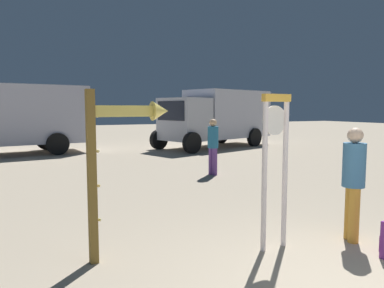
% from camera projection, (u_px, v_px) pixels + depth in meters
% --- Properties ---
extents(standing_clock, '(0.46, 0.13, 2.07)m').
position_uv_depth(standing_clock, '(275.00, 155.00, 4.84)').
color(standing_clock, white).
rests_on(standing_clock, ground_plane).
extents(arrow_sign, '(1.06, 0.26, 2.11)m').
position_uv_depth(arrow_sign, '(121.00, 144.00, 4.51)').
color(arrow_sign, olive).
rests_on(arrow_sign, ground_plane).
extents(person_near_clock, '(0.31, 0.31, 1.62)m').
position_uv_depth(person_near_clock, '(353.00, 178.00, 5.15)').
color(person_near_clock, gold).
rests_on(person_near_clock, ground_plane).
extents(person_distant, '(0.31, 0.31, 1.59)m').
position_uv_depth(person_distant, '(213.00, 144.00, 10.34)').
color(person_distant, '#6E4190').
rests_on(person_distant, ground_plane).
extents(box_truck_near, '(6.62, 4.16, 2.78)m').
position_uv_depth(box_truck_near, '(219.00, 116.00, 18.05)').
color(box_truck_near, silver).
rests_on(box_truck_near, ground_plane).
extents(box_truck_far, '(6.49, 3.14, 2.84)m').
position_uv_depth(box_truck_far, '(13.00, 117.00, 14.91)').
color(box_truck_far, silver).
rests_on(box_truck_far, ground_plane).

